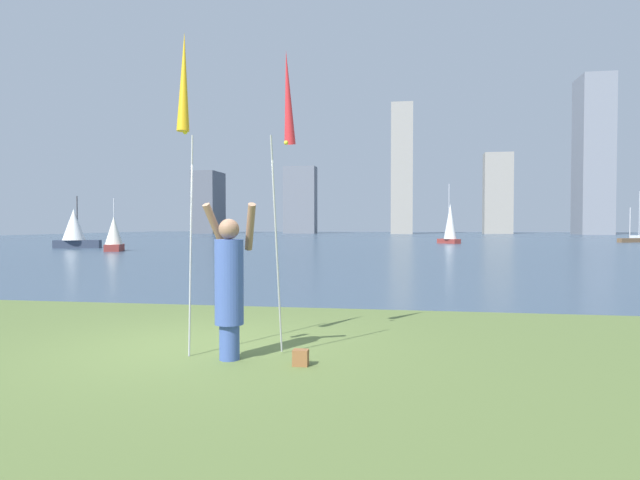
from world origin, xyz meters
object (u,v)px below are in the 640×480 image
sailboat_4 (114,235)px  kite_flag_right (288,105)px  kite_flag_left (184,90)px  sailboat_0 (639,238)px  sailboat_3 (450,224)px  sailboat_5 (75,229)px  bag (301,358)px  sailboat_1 (630,240)px  person (229,283)px

sailboat_4 → kite_flag_right: bearing=-55.7°
kite_flag_left → sailboat_0: size_ratio=0.81×
sailboat_3 → sailboat_5: sailboat_3 is taller
kite_flag_left → sailboat_0: 60.37m
kite_flag_right → sailboat_5: 36.71m
bag → sailboat_0: (24.39, 54.57, 0.25)m
sailboat_1 → sailboat_4: 46.09m
kite_flag_right → sailboat_4: (-17.17, 25.20, -2.35)m
bag → sailboat_1: 54.61m
sailboat_1 → sailboat_0: bearing=60.9°
bag → sailboat_5: size_ratio=0.05×
bag → sailboat_4: sailboat_4 is taller
person → sailboat_4: size_ratio=0.59×
person → sailboat_1: (22.82, 49.88, -0.73)m
sailboat_0 → sailboat_5: 53.26m
sailboat_1 → kite_flag_left: bearing=-115.1°
sailboat_3 → sailboat_5: size_ratio=1.42×
kite_flag_left → sailboat_3: bearing=81.9°
kite_flag_right → sailboat_3: 43.47m
kite_flag_right → sailboat_4: kite_flag_right is taller
sailboat_3 → sailboat_4: (-22.27, -17.94, -0.72)m
kite_flag_left → sailboat_0: bearing=64.5°
sailboat_0 → sailboat_4: (-41.94, -28.42, 0.66)m
kite_flag_left → sailboat_5: 36.68m
kite_flag_left → bag: kite_flag_left is taller
person → sailboat_4: (-16.60, 26.00, 0.03)m
sailboat_1 → sailboat_4: (-39.41, -23.89, 0.76)m
sailboat_4 → sailboat_5: sailboat_5 is taller
kite_flag_left → bag: (1.53, -0.13, -3.31)m
kite_flag_left → sailboat_5: size_ratio=1.10×
sailboat_0 → sailboat_5: (-47.20, -24.64, 1.02)m
kite_flag_left → sailboat_1: bearing=64.9°
sailboat_0 → kite_flag_right: bearing=-114.8°
kite_flag_left → person: bearing=2.8°
bag → sailboat_0: 59.77m
sailboat_1 → sailboat_4: sailboat_4 is taller
person → kite_flag_left: bearing=-168.8°
kite_flag_left → bag: 3.65m
kite_flag_right → sailboat_5: (-22.44, 28.98, -1.99)m
sailboat_0 → sailboat_1: size_ratio=1.54×
kite_flag_left → bag: size_ratio=20.98×
person → sailboat_4: 30.84m
person → sailboat_5: sailboat_5 is taller
person → kite_flag_left: size_ratio=0.48×
bag → sailboat_1: size_ratio=0.06×
kite_flag_left → sailboat_1: (23.39, 49.91, -3.16)m
bag → sailboat_3: bearing=83.9°
sailboat_1 → sailboat_5: sailboat_5 is taller
sailboat_1 → sailboat_3: (-17.14, -5.95, 1.47)m
kite_flag_left → sailboat_4: 30.65m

